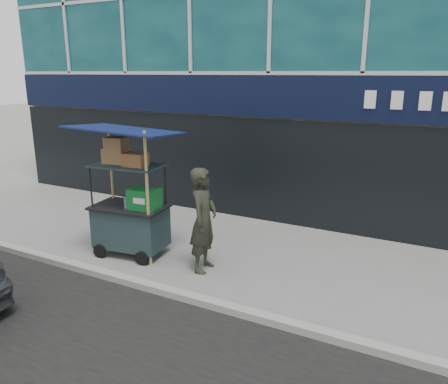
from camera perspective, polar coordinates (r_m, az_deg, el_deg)
The scene contains 4 objects.
ground at distance 7.35m, azimuth -6.70°, elevation -12.48°, with size 80.00×80.00×0.00m, color slate.
curb at distance 7.17m, azimuth -7.64°, elevation -12.69°, with size 80.00×0.18×0.12m, color gray.
vendor_cart at distance 8.48m, azimuth -12.09°, elevation -2.37°, with size 2.01×1.52×2.52m.
vendor_man at distance 7.63m, azimuth -2.69°, elevation -3.68°, with size 0.68×0.45×1.86m, color #27291E.
Camera 1 is at (3.75, -5.31, 3.42)m, focal length 35.00 mm.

